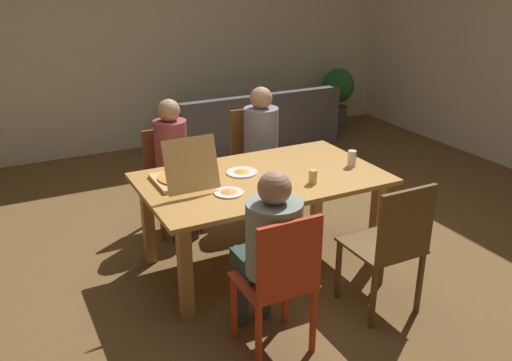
{
  "coord_description": "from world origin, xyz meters",
  "views": [
    {
      "loc": [
        -1.79,
        -3.4,
        2.26
      ],
      "look_at": [
        0.0,
        0.1,
        0.67
      ],
      "focal_mm": 38.39,
      "sensor_mm": 36.0,
      "label": 1
    }
  ],
  "objects_px": {
    "person_2": "(269,243)",
    "chair_3": "(391,244)",
    "person_0": "(174,157)",
    "drinking_glass_1": "(313,177)",
    "pizza_box_0": "(182,177)",
    "potted_plant": "(338,92)",
    "chair_1": "(256,156)",
    "plate_0": "(242,172)",
    "plate_1": "(229,192)",
    "couch": "(253,126)",
    "dining_table": "(262,188)",
    "drinking_glass_0": "(352,158)",
    "chair_2": "(280,280)",
    "chair_0": "(170,173)",
    "person_1": "(264,142)"
  },
  "relations": [
    {
      "from": "person_1",
      "to": "potted_plant",
      "type": "relative_size",
      "value": 1.44
    },
    {
      "from": "drinking_glass_0",
      "to": "couch",
      "type": "height_order",
      "value": "drinking_glass_0"
    },
    {
      "from": "chair_0",
      "to": "person_1",
      "type": "height_order",
      "value": "person_1"
    },
    {
      "from": "dining_table",
      "to": "chair_3",
      "type": "distance_m",
      "value": 1.08
    },
    {
      "from": "chair_1",
      "to": "plate_1",
      "type": "bearing_deg",
      "value": -124.93
    },
    {
      "from": "chair_0",
      "to": "potted_plant",
      "type": "relative_size",
      "value": 1.05
    },
    {
      "from": "dining_table",
      "to": "drinking_glass_0",
      "type": "distance_m",
      "value": 0.77
    },
    {
      "from": "person_1",
      "to": "pizza_box_0",
      "type": "distance_m",
      "value": 1.25
    },
    {
      "from": "drinking_glass_1",
      "to": "couch",
      "type": "height_order",
      "value": "drinking_glass_1"
    },
    {
      "from": "chair_2",
      "to": "person_2",
      "type": "xyz_separation_m",
      "value": [
        -0.0,
        0.14,
        0.18
      ]
    },
    {
      "from": "person_0",
      "to": "person_1",
      "type": "relative_size",
      "value": 0.98
    },
    {
      "from": "plate_1",
      "to": "couch",
      "type": "distance_m",
      "value": 3.33
    },
    {
      "from": "chair_1",
      "to": "drinking_glass_0",
      "type": "distance_m",
      "value": 1.17
    },
    {
      "from": "chair_2",
      "to": "potted_plant",
      "type": "relative_size",
      "value": 1.12
    },
    {
      "from": "drinking_glass_1",
      "to": "plate_0",
      "type": "bearing_deg",
      "value": 131.68
    },
    {
      "from": "person_0",
      "to": "pizza_box_0",
      "type": "relative_size",
      "value": 2.4
    },
    {
      "from": "plate_0",
      "to": "pizza_box_0",
      "type": "bearing_deg",
      "value": 178.96
    },
    {
      "from": "chair_3",
      "to": "drinking_glass_0",
      "type": "distance_m",
      "value": 0.94
    },
    {
      "from": "pizza_box_0",
      "to": "potted_plant",
      "type": "distance_m",
      "value": 4.41
    },
    {
      "from": "person_0",
      "to": "drinking_glass_1",
      "type": "height_order",
      "value": "person_0"
    },
    {
      "from": "dining_table",
      "to": "chair_2",
      "type": "xyz_separation_m",
      "value": [
        -0.41,
        -1.02,
        -0.13
      ]
    },
    {
      "from": "pizza_box_0",
      "to": "drinking_glass_0",
      "type": "distance_m",
      "value": 1.35
    },
    {
      "from": "chair_3",
      "to": "potted_plant",
      "type": "height_order",
      "value": "chair_3"
    },
    {
      "from": "chair_1",
      "to": "potted_plant",
      "type": "height_order",
      "value": "chair_1"
    },
    {
      "from": "dining_table",
      "to": "drinking_glass_1",
      "type": "relative_size",
      "value": 17.55
    },
    {
      "from": "couch",
      "to": "drinking_glass_0",
      "type": "bearing_deg",
      "value": -100.71
    },
    {
      "from": "plate_1",
      "to": "dining_table",
      "type": "bearing_deg",
      "value": 27.01
    },
    {
      "from": "dining_table",
      "to": "person_1",
      "type": "relative_size",
      "value": 1.5
    },
    {
      "from": "chair_0",
      "to": "person_2",
      "type": "distance_m",
      "value": 1.88
    },
    {
      "from": "person_0",
      "to": "chair_0",
      "type": "bearing_deg",
      "value": 90.0
    },
    {
      "from": "pizza_box_0",
      "to": "potted_plant",
      "type": "relative_size",
      "value": 0.59
    },
    {
      "from": "potted_plant",
      "to": "person_0",
      "type": "bearing_deg",
      "value": -146.4
    },
    {
      "from": "dining_table",
      "to": "plate_1",
      "type": "bearing_deg",
      "value": -152.99
    },
    {
      "from": "drinking_glass_0",
      "to": "couch",
      "type": "distance_m",
      "value": 2.9
    },
    {
      "from": "chair_1",
      "to": "person_2",
      "type": "relative_size",
      "value": 0.83
    },
    {
      "from": "couch",
      "to": "person_0",
      "type": "bearing_deg",
      "value": -132.5
    },
    {
      "from": "chair_2",
      "to": "pizza_box_0",
      "type": "xyz_separation_m",
      "value": [
        -0.17,
        1.16,
        0.28
      ]
    },
    {
      "from": "person_1",
      "to": "person_0",
      "type": "bearing_deg",
      "value": 178.92
    },
    {
      "from": "chair_3",
      "to": "couch",
      "type": "bearing_deg",
      "value": 77.42
    },
    {
      "from": "plate_0",
      "to": "plate_1",
      "type": "height_order",
      "value": "same"
    },
    {
      "from": "chair_0",
      "to": "chair_3",
      "type": "height_order",
      "value": "chair_3"
    },
    {
      "from": "chair_0",
      "to": "person_1",
      "type": "distance_m",
      "value": 0.9
    },
    {
      "from": "person_2",
      "to": "chair_3",
      "type": "distance_m",
      "value": 0.89
    },
    {
      "from": "chair_0",
      "to": "chair_3",
      "type": "relative_size",
      "value": 0.92
    },
    {
      "from": "chair_3",
      "to": "drinking_glass_1",
      "type": "relative_size",
      "value": 9.23
    },
    {
      "from": "pizza_box_0",
      "to": "plate_1",
      "type": "relative_size",
      "value": 2.37
    },
    {
      "from": "person_2",
      "to": "plate_0",
      "type": "relative_size",
      "value": 4.91
    },
    {
      "from": "pizza_box_0",
      "to": "plate_0",
      "type": "xyz_separation_m",
      "value": [
        0.48,
        -0.01,
        -0.04
      ]
    },
    {
      "from": "person_0",
      "to": "pizza_box_0",
      "type": "bearing_deg",
      "value": -103.69
    },
    {
      "from": "chair_1",
      "to": "chair_2",
      "type": "distance_m",
      "value": 2.17
    }
  ]
}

